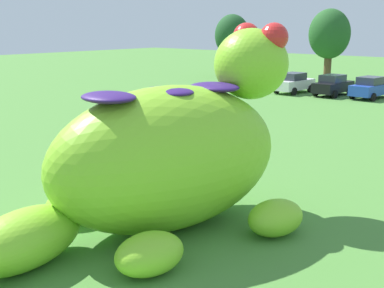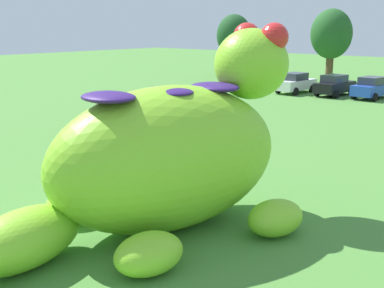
% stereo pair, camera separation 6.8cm
% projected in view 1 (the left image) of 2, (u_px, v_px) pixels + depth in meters
% --- Properties ---
extents(ground_plane, '(160.00, 160.00, 0.00)m').
position_uv_depth(ground_plane, '(157.00, 215.00, 15.57)').
color(ground_plane, '#4C8438').
extents(giant_inflatable_creature, '(6.72, 11.62, 5.79)m').
position_uv_depth(giant_inflatable_creature, '(169.00, 156.00, 14.24)').
color(giant_inflatable_creature, '#8CD12D').
rests_on(giant_inflatable_creature, ground).
extents(car_white, '(2.11, 4.19, 1.72)m').
position_uv_depth(car_white, '(294.00, 83.00, 42.91)').
color(car_white, white).
rests_on(car_white, ground).
extents(car_black, '(2.08, 4.17, 1.72)m').
position_uv_depth(car_black, '(333.00, 85.00, 41.27)').
color(car_black, black).
rests_on(car_black, ground).
extents(car_blue, '(2.20, 4.23, 1.72)m').
position_uv_depth(car_blue, '(371.00, 88.00, 39.70)').
color(car_blue, '#2347B7').
rests_on(car_blue, ground).
extents(tree_far_left, '(3.82, 3.82, 6.79)m').
position_uv_depth(tree_far_left, '(232.00, 36.00, 55.74)').
color(tree_far_left, brown).
rests_on(tree_far_left, ground).
extents(tree_left, '(4.06, 4.06, 7.21)m').
position_uv_depth(tree_left, '(329.00, 34.00, 50.00)').
color(tree_left, brown).
rests_on(tree_left, ground).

